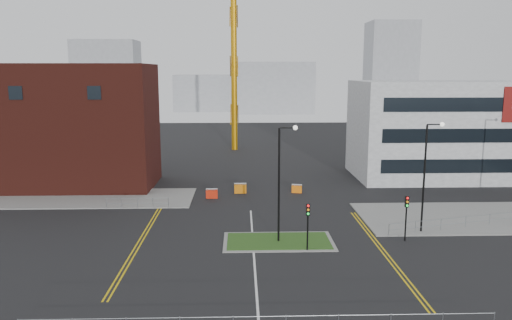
{
  "coord_description": "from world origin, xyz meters",
  "views": [
    {
      "loc": [
        -0.88,
        -29.24,
        13.2
      ],
      "look_at": [
        0.5,
        16.65,
        5.0
      ],
      "focal_mm": 35.0,
      "sensor_mm": 36.0,
      "label": 1
    }
  ],
  "objects": [
    {
      "name": "skyline_a",
      "position": [
        -40.0,
        120.0,
        11.0
      ],
      "size": [
        18.0,
        12.0,
        22.0
      ],
      "primitive_type": "cube",
      "color": "gray",
      "rests_on": "ground"
    },
    {
      "name": "traffic_light_island",
      "position": [
        4.0,
        5.98,
        2.57
      ],
      "size": [
        0.28,
        0.33,
        3.65
      ],
      "color": "black",
      "rests_on": "ground"
    },
    {
      "name": "brick_building",
      "position": [
        -22.97,
        28.0,
        6.85
      ],
      "size": [
        24.2,
        10.07,
        14.24
      ],
      "color": "#4D1A13",
      "rests_on": "ground"
    },
    {
      "name": "yellow_right_b",
      "position": [
        9.8,
        6.0,
        0.01
      ],
      "size": [
        0.12,
        20.0,
        0.01
      ],
      "primitive_type": "cube",
      "color": "gold",
      "rests_on": "ground"
    },
    {
      "name": "railing_left",
      "position": [
        -11.0,
        18.0,
        0.74
      ],
      "size": [
        6.05,
        0.05,
        1.1
      ],
      "color": "gray",
      "rests_on": "ground"
    },
    {
      "name": "streetlamp_island",
      "position": [
        2.22,
        8.0,
        5.41
      ],
      "size": [
        1.46,
        0.36,
        9.18
      ],
      "color": "black",
      "rests_on": "ground"
    },
    {
      "name": "barrier_mid",
      "position": [
        -4.0,
        21.85,
        0.55
      ],
      "size": [
        1.21,
        0.41,
        1.02
      ],
      "color": "red",
      "rests_on": "ground"
    },
    {
      "name": "centre_line",
      "position": [
        0.0,
        2.0,
        0.01
      ],
      "size": [
        0.15,
        30.0,
        0.01
      ],
      "primitive_type": "cube",
      "color": "silver",
      "rests_on": "ground"
    },
    {
      "name": "pavement_right",
      "position": [
        22.0,
        14.0,
        0.06
      ],
      "size": [
        24.0,
        10.0,
        0.12
      ],
      "primitive_type": "cube",
      "color": "slate",
      "rests_on": "ground"
    },
    {
      "name": "railing_right",
      "position": [
        20.5,
        11.5,
        0.78
      ],
      "size": [
        19.05,
        5.05,
        1.1
      ],
      "color": "gray",
      "rests_on": "ground"
    },
    {
      "name": "traffic_light_right",
      "position": [
        12.0,
        7.98,
        2.57
      ],
      "size": [
        0.28,
        0.33,
        3.65
      ],
      "color": "black",
      "rests_on": "ground"
    },
    {
      "name": "barrier_left",
      "position": [
        -1.0,
        24.0,
        0.6
      ],
      "size": [
        1.32,
        0.47,
        1.1
      ],
      "color": "orange",
      "rests_on": "ground"
    },
    {
      "name": "grass_island",
      "position": [
        2.0,
        8.0,
        0.06
      ],
      "size": [
        8.0,
        4.0,
        0.12
      ],
      "primitive_type": "cube",
      "color": "#284B19",
      "rests_on": "ground"
    },
    {
      "name": "skyline_c",
      "position": [
        45.0,
        125.0,
        14.0
      ],
      "size": [
        14.0,
        12.0,
        28.0
      ],
      "primitive_type": "cube",
      "color": "gray",
      "rests_on": "ground"
    },
    {
      "name": "skyline_b",
      "position": [
        10.0,
        130.0,
        8.0
      ],
      "size": [
        24.0,
        12.0,
        16.0
      ],
      "primitive_type": "cube",
      "color": "gray",
      "rests_on": "ground"
    },
    {
      "name": "yellow_left_b",
      "position": [
        -8.7,
        10.0,
        0.01
      ],
      "size": [
        0.12,
        24.0,
        0.01
      ],
      "primitive_type": "cube",
      "color": "gold",
      "rests_on": "ground"
    },
    {
      "name": "streetlamp_right_near",
      "position": [
        14.22,
        10.0,
        5.41
      ],
      "size": [
        1.46,
        0.36,
        9.18
      ],
      "color": "black",
      "rests_on": "ground"
    },
    {
      "name": "yellow_left_a",
      "position": [
        -9.0,
        10.0,
        0.01
      ],
      "size": [
        0.12,
        24.0,
        0.01
      ],
      "primitive_type": "cube",
      "color": "gold",
      "rests_on": "ground"
    },
    {
      "name": "island_kerb",
      "position": [
        2.0,
        8.0,
        0.04
      ],
      "size": [
        8.6,
        4.6,
        0.08
      ],
      "primitive_type": "cube",
      "color": "slate",
      "rests_on": "ground"
    },
    {
      "name": "ground",
      "position": [
        0.0,
        0.0,
        0.0
      ],
      "size": [
        200.0,
        200.0,
        0.0
      ],
      "primitive_type": "plane",
      "color": "black",
      "rests_on": "ground"
    },
    {
      "name": "office_block",
      "position": [
        26.01,
        31.97,
        6.0
      ],
      "size": [
        25.0,
        12.2,
        12.0
      ],
      "color": "#9EA0A3",
      "rests_on": "ground"
    },
    {
      "name": "yellow_right_a",
      "position": [
        9.5,
        6.0,
        0.01
      ],
      "size": [
        0.12,
        20.0,
        0.01
      ],
      "primitive_type": "cube",
      "color": "gold",
      "rests_on": "ground"
    },
    {
      "name": "skyline_d",
      "position": [
        -8.0,
        140.0,
        6.0
      ],
      "size": [
        30.0,
        12.0,
        12.0
      ],
      "primitive_type": "cube",
      "color": "gray",
      "rests_on": "ground"
    },
    {
      "name": "pavement_left",
      "position": [
        -20.0,
        22.0,
        0.06
      ],
      "size": [
        28.0,
        8.0,
        0.12
      ],
      "primitive_type": "cube",
      "color": "slate",
      "rests_on": "ground"
    },
    {
      "name": "barrier_right",
      "position": [
        5.21,
        24.0,
        0.51
      ],
      "size": [
        1.16,
        0.57,
        0.93
      ],
      "color": "orange",
      "rests_on": "ground"
    }
  ]
}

